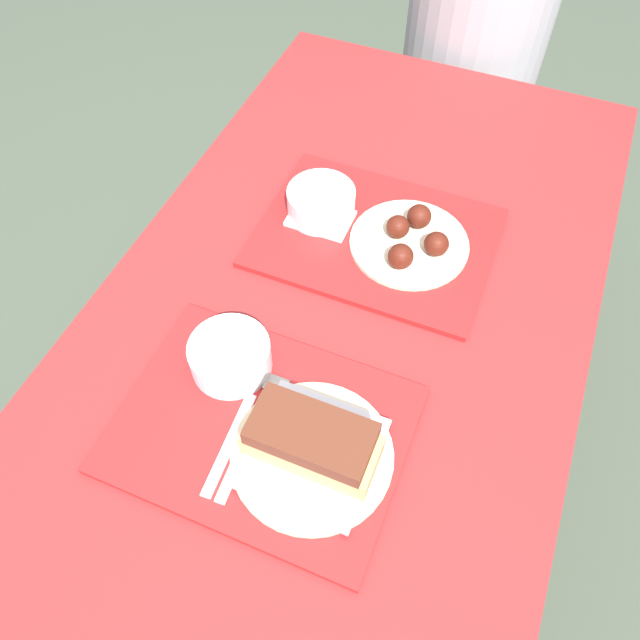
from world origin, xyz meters
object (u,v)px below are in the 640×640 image
tray_far (375,237)px  bowl_coleslaw_far (321,201)px  wings_plate_far (411,240)px  person_seated_across (479,18)px  brisket_sandwich_plate (312,446)px  tray_near (261,429)px  bowl_coleslaw_near (230,355)px

tray_far → bowl_coleslaw_far: 0.12m
bowl_coleslaw_far → wings_plate_far: (0.18, -0.02, -0.01)m
bowl_coleslaw_far → tray_far: bearing=-7.7°
tray_far → wings_plate_far: 0.07m
bowl_coleslaw_far → person_seated_across: (0.11, 0.81, -0.03)m
brisket_sandwich_plate → bowl_coleslaw_far: size_ratio=1.85×
tray_far → person_seated_across: 0.82m
brisket_sandwich_plate → wings_plate_far: (0.01, 0.45, -0.02)m
tray_near → brisket_sandwich_plate: bearing=-8.5°
person_seated_across → bowl_coleslaw_far: bearing=-97.7°
tray_far → wings_plate_far: (0.07, -0.00, 0.02)m
tray_near → person_seated_across: size_ratio=0.59×
bowl_coleslaw_far → wings_plate_far: 0.19m
bowl_coleslaw_far → brisket_sandwich_plate: bearing=-69.1°
tray_far → brisket_sandwich_plate: brisket_sandwich_plate is taller
wings_plate_far → person_seated_across: person_seated_across is taller
bowl_coleslaw_far → person_seated_across: person_seated_across is taller
tray_near → wings_plate_far: (0.10, 0.43, 0.02)m
tray_near → wings_plate_far: wings_plate_far is taller
tray_near → tray_far: 0.43m
brisket_sandwich_plate → bowl_coleslaw_near: bearing=152.4°
tray_far → bowl_coleslaw_far: bearing=172.3°
tray_far → brisket_sandwich_plate: 0.45m
brisket_sandwich_plate → bowl_coleslaw_far: brisket_sandwich_plate is taller
bowl_coleslaw_near → tray_far: bearing=71.6°
person_seated_across → wings_plate_far: bearing=-84.8°
tray_far → bowl_coleslaw_near: bearing=-108.4°
bowl_coleslaw_near → bowl_coleslaw_far: 0.37m
tray_far → person_seated_across: bearing=90.5°
bowl_coleslaw_far → wings_plate_far: size_ratio=0.59×
tray_near → person_seated_across: 1.26m
tray_near → brisket_sandwich_plate: (0.09, -0.01, 0.04)m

